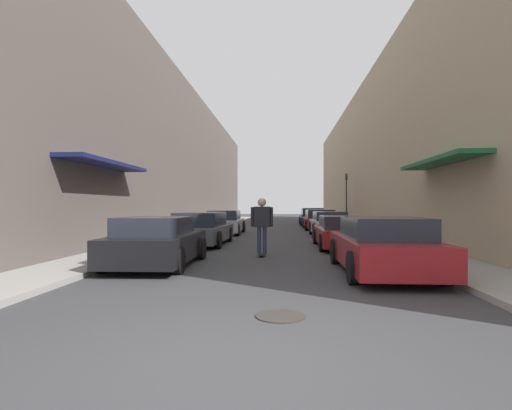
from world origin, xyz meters
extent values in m
plane|color=#38383A|center=(0.00, 19.26, 0.00)|extent=(105.91, 105.91, 0.00)
cube|color=gray|center=(-4.70, 24.07, 0.06)|extent=(1.80, 48.14, 0.12)
cube|color=gray|center=(4.70, 24.07, 0.06)|extent=(1.80, 48.14, 0.12)
cube|color=#564C47|center=(-7.60, 24.07, 4.75)|extent=(4.00, 48.14, 9.49)
cube|color=#141947|center=(-5.20, 8.42, 2.90)|extent=(1.00, 4.80, 0.12)
cube|color=tan|center=(7.60, 24.07, 4.81)|extent=(4.00, 48.14, 9.63)
cube|color=#1E6038|center=(5.20, 8.42, 2.90)|extent=(1.00, 4.80, 0.12)
cube|color=black|center=(-2.81, 6.29, 0.50)|extent=(1.95, 4.14, 0.65)
cube|color=#232833|center=(-2.81, 6.08, 1.05)|extent=(1.67, 2.17, 0.45)
cylinder|color=black|center=(-3.71, 7.55, 0.31)|extent=(0.18, 0.62, 0.62)
cylinder|color=black|center=(-1.91, 7.55, 0.31)|extent=(0.18, 0.62, 0.62)
cylinder|color=black|center=(-3.71, 5.02, 0.31)|extent=(0.18, 0.62, 0.62)
cylinder|color=black|center=(-1.91, 5.02, 0.31)|extent=(0.18, 0.62, 0.62)
cube|color=#515459|center=(-2.81, 11.90, 0.46)|extent=(1.99, 4.74, 0.58)
cube|color=#232833|center=(-2.81, 11.67, 1.02)|extent=(1.72, 2.48, 0.54)
cylinder|color=black|center=(-3.74, 13.36, 0.32)|extent=(0.18, 0.64, 0.64)
cylinder|color=black|center=(-1.89, 13.36, 0.32)|extent=(0.18, 0.64, 0.64)
cylinder|color=black|center=(-3.74, 10.45, 0.32)|extent=(0.18, 0.64, 0.64)
cylinder|color=black|center=(-1.89, 10.45, 0.32)|extent=(0.18, 0.64, 0.64)
cube|color=#B7B7BC|center=(-2.78, 18.13, 0.49)|extent=(1.90, 4.76, 0.62)
cube|color=#232833|center=(-2.78, 17.89, 1.05)|extent=(1.63, 2.49, 0.51)
cylinder|color=black|center=(-3.65, 19.59, 0.32)|extent=(0.18, 0.64, 0.64)
cylinder|color=black|center=(-1.91, 19.59, 0.32)|extent=(0.18, 0.64, 0.64)
cylinder|color=black|center=(-3.65, 16.67, 0.32)|extent=(0.18, 0.64, 0.64)
cylinder|color=black|center=(-1.91, 16.67, 0.32)|extent=(0.18, 0.64, 0.64)
cube|color=maroon|center=(2.76, 5.52, 0.50)|extent=(1.86, 4.58, 0.64)
cube|color=#232833|center=(2.76, 5.29, 1.06)|extent=(1.63, 2.39, 0.48)
cylinder|color=black|center=(1.85, 6.94, 0.33)|extent=(0.18, 0.67, 0.67)
cylinder|color=black|center=(3.66, 6.94, 0.33)|extent=(0.18, 0.67, 0.67)
cylinder|color=black|center=(1.85, 4.10, 0.33)|extent=(0.18, 0.67, 0.67)
cylinder|color=black|center=(3.66, 4.10, 0.33)|extent=(0.18, 0.67, 0.67)
cube|color=maroon|center=(2.71, 11.15, 0.45)|extent=(1.92, 4.51, 0.57)
cube|color=#232833|center=(2.71, 10.93, 0.96)|extent=(1.68, 2.35, 0.45)
cylinder|color=black|center=(1.78, 12.55, 0.30)|extent=(0.18, 0.60, 0.60)
cylinder|color=black|center=(3.63, 12.55, 0.30)|extent=(0.18, 0.60, 0.60)
cylinder|color=black|center=(1.78, 9.76, 0.30)|extent=(0.18, 0.60, 0.60)
cylinder|color=black|center=(3.63, 9.76, 0.30)|extent=(0.18, 0.60, 0.60)
cube|color=#B7B7BC|center=(2.82, 16.85, 0.51)|extent=(1.81, 4.00, 0.62)
cube|color=#232833|center=(2.82, 16.65, 1.04)|extent=(1.56, 2.09, 0.44)
cylinder|color=black|center=(1.97, 18.08, 0.36)|extent=(0.18, 0.72, 0.72)
cylinder|color=black|center=(3.66, 18.08, 0.36)|extent=(0.18, 0.72, 0.72)
cylinder|color=black|center=(1.97, 15.62, 0.36)|extent=(0.18, 0.72, 0.72)
cylinder|color=black|center=(3.66, 15.62, 0.36)|extent=(0.18, 0.72, 0.72)
cube|color=maroon|center=(2.83, 22.66, 0.49)|extent=(2.02, 4.55, 0.61)
cube|color=#232833|center=(2.83, 22.43, 1.05)|extent=(1.75, 2.38, 0.51)
cylinder|color=black|center=(1.88, 24.06, 0.35)|extent=(0.18, 0.69, 0.69)
cylinder|color=black|center=(3.78, 24.06, 0.35)|extent=(0.18, 0.69, 0.69)
cylinder|color=black|center=(1.88, 21.26, 0.35)|extent=(0.18, 0.69, 0.69)
cylinder|color=black|center=(3.78, 21.26, 0.35)|extent=(0.18, 0.69, 0.69)
cube|color=navy|center=(2.74, 28.40, 0.50)|extent=(1.84, 4.75, 0.66)
cube|color=#232833|center=(2.74, 28.16, 1.11)|extent=(1.61, 2.47, 0.55)
cylinder|color=black|center=(1.85, 29.86, 0.31)|extent=(0.18, 0.63, 0.63)
cylinder|color=black|center=(3.62, 29.86, 0.31)|extent=(0.18, 0.63, 0.63)
cylinder|color=black|center=(1.85, 26.93, 0.31)|extent=(0.18, 0.63, 0.63)
cylinder|color=black|center=(3.62, 26.93, 0.31)|extent=(0.18, 0.63, 0.63)
cube|color=black|center=(-0.19, 8.37, 0.07)|extent=(0.20, 0.78, 0.02)
cylinder|color=beige|center=(-0.27, 8.62, 0.03)|extent=(0.03, 0.06, 0.06)
cylinder|color=beige|center=(-0.12, 8.62, 0.03)|extent=(0.03, 0.06, 0.06)
cylinder|color=beige|center=(-0.27, 8.12, 0.03)|extent=(0.03, 0.06, 0.06)
cylinder|color=beige|center=(-0.12, 8.12, 0.03)|extent=(0.03, 0.06, 0.06)
cylinder|color=#2D3351|center=(-0.28, 8.37, 0.49)|extent=(0.12, 0.12, 0.83)
cylinder|color=#2D3351|center=(-0.11, 8.37, 0.49)|extent=(0.12, 0.12, 0.83)
cube|color=#232328|center=(-0.19, 8.37, 1.22)|extent=(0.49, 0.22, 0.64)
sphere|color=beige|center=(-0.19, 8.37, 1.67)|extent=(0.26, 0.26, 0.26)
cylinder|color=#232328|center=(-0.49, 8.37, 1.22)|extent=(0.10, 0.10, 0.60)
cylinder|color=#232328|center=(0.10, 8.37, 1.22)|extent=(0.10, 0.10, 0.60)
cylinder|color=#332D28|center=(0.44, 1.68, 0.01)|extent=(0.70, 0.70, 0.02)
cylinder|color=#2D2D2D|center=(4.95, 24.92, 1.99)|extent=(0.10, 0.10, 3.75)
cube|color=#332D0F|center=(4.95, 24.92, 3.64)|extent=(0.16, 0.16, 0.45)
sphere|color=red|center=(4.95, 24.83, 3.75)|extent=(0.11, 0.11, 0.11)
camera|label=1|loc=(0.49, -3.94, 1.56)|focal=28.00mm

